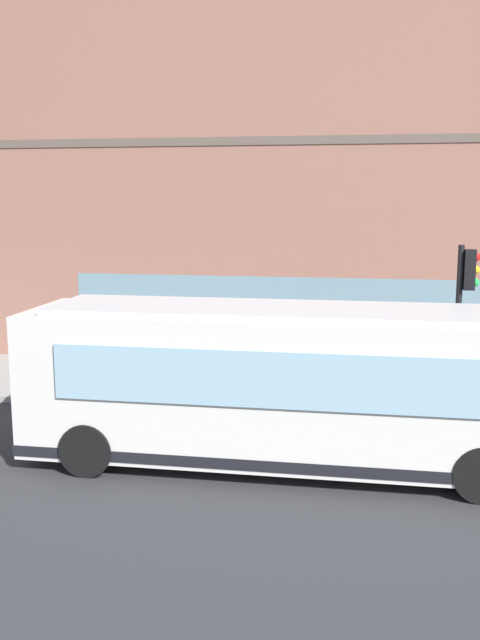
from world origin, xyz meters
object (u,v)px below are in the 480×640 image
traffic_light_near_corner (465,298)px  pedestrian_walking_along_curb (44,339)px  pedestrian_near_hydrant (296,354)px  fire_hydrant (381,381)px  pedestrian_near_building_entrance (335,349)px  city_bus_nearside (287,386)px  newspaper_vending_box (429,366)px  pedestrian_by_light_pole (451,360)px

traffic_light_near_corner → pedestrian_walking_along_curb: (2.05, 11.09, -1.72)m
pedestrian_near_hydrant → fire_hydrant: bearing=-85.2°
fire_hydrant → pedestrian_near_building_entrance: pedestrian_near_building_entrance is taller
city_bus_nearside → pedestrian_near_hydrant: bearing=3.1°
pedestrian_walking_along_curb → city_bus_nearside: bearing=-126.0°
pedestrian_near_building_entrance → newspaper_vending_box: 2.58m
traffic_light_near_corner → newspaper_vending_box: size_ratio=4.33×
traffic_light_near_corner → fire_hydrant: traffic_light_near_corner is taller
city_bus_nearside → pedestrian_walking_along_curb: city_bus_nearside is taller
city_bus_nearside → newspaper_vending_box: size_ratio=11.17×
city_bus_nearside → pedestrian_by_light_pole: 6.21m
pedestrian_walking_along_curb → newspaper_vending_box: (0.74, -10.67, -0.54)m
pedestrian_walking_along_curb → pedestrian_by_light_pole: bearing=-92.0°
newspaper_vending_box → pedestrian_near_hydrant: bearing=115.5°
pedestrian_by_light_pole → pedestrian_near_building_entrance: (0.86, 2.93, -0.01)m
pedestrian_walking_along_curb → pedestrian_near_building_entrance: size_ratio=1.11×
pedestrian_by_light_pole → traffic_light_near_corner: bearing=-179.7°
pedestrian_by_light_pole → fire_hydrant: bearing=100.9°
traffic_light_near_corner → pedestrian_by_light_pole: size_ratio=2.48×
pedestrian_near_hydrant → pedestrian_walking_along_curb: bearing=82.9°
pedestrian_walking_along_curb → newspaper_vending_box: size_ratio=1.92×
pedestrian_by_light_pole → pedestrian_near_building_entrance: pedestrian_by_light_pole is taller
fire_hydrant → pedestrian_by_light_pole: (0.33, -1.72, 0.54)m
city_bus_nearside → pedestrian_by_light_pole: city_bus_nearside is taller
newspaper_vending_box → traffic_light_near_corner: bearing=-171.5°
fire_hydrant → pedestrian_near_hydrant: size_ratio=0.42×
fire_hydrant → pedestrian_near_building_entrance: size_ratio=0.48×
city_bus_nearside → pedestrian_walking_along_curb: 9.23m
pedestrian_near_hydrant → newspaper_vending_box: pedestrian_near_hydrant is taller
pedestrian_near_building_entrance → pedestrian_by_light_pole: bearing=-106.3°
city_bus_nearside → fire_hydrant: bearing=-22.0°
pedestrian_near_hydrant → traffic_light_near_corner: bearing=-106.5°
pedestrian_by_light_pole → pedestrian_walking_along_curb: (0.39, 11.08, 0.10)m
pedestrian_walking_along_curb → pedestrian_near_building_entrance: pedestrian_walking_along_curb is taller
traffic_light_near_corner → pedestrian_near_building_entrance: traffic_light_near_corner is taller
city_bus_nearside → pedestrian_near_building_entrance: 5.94m
traffic_light_near_corner → city_bus_nearside: bearing=132.9°
pedestrian_walking_along_curb → pedestrian_near_building_entrance: (0.46, -8.15, -0.11)m
city_bus_nearside → pedestrian_near_building_entrance: size_ratio=6.47×
city_bus_nearside → pedestrian_walking_along_curb: bearing=54.0°
fire_hydrant → pedestrian_near_hydrant: pedestrian_near_hydrant is taller
traffic_light_near_corner → newspaper_vending_box: (2.79, 0.42, -2.26)m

